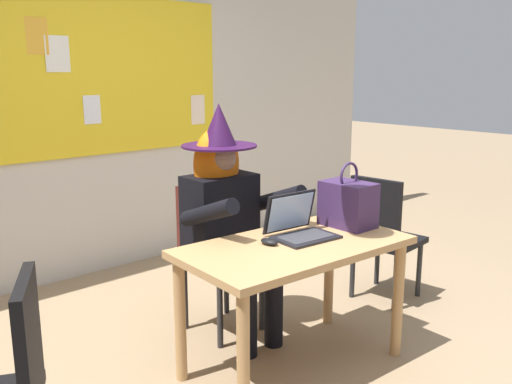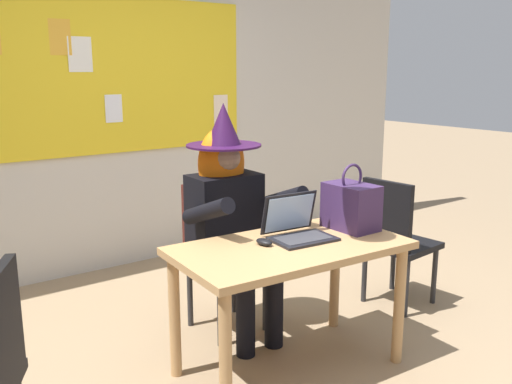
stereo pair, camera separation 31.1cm
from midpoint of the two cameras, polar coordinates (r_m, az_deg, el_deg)
The scene contains 9 objects.
ground_plane at distance 3.17m, azimuth -0.69°, elevation -18.08°, with size 24.00×24.00×0.00m, color #937A5B.
wall_back_bulletin at distance 4.56m, azimuth -19.02°, elevation 8.80°, with size 6.46×2.32×2.71m.
desk_main at distance 2.98m, azimuth 0.94°, elevation -7.13°, with size 1.26×0.73×0.71m.
chair_at_desk at distance 3.52m, azimuth -6.81°, elevation -5.67°, with size 0.43×0.43×0.92m.
person_costumed at distance 3.35m, azimuth -5.70°, elevation -1.62°, with size 0.60×0.69×1.41m.
laptop at distance 3.05m, azimuth 1.55°, elevation -3.65°, with size 0.36×0.31×0.24m.
computer_mouse at distance 2.92m, azimuth -1.78°, elevation -5.13°, with size 0.06×0.10×0.03m, color black.
handbag at distance 3.25m, azimuth 6.66°, elevation -1.20°, with size 0.20×0.30×0.38m.
chair_extra_corner at distance 3.95m, azimuth 10.52°, elevation -4.09°, with size 0.46×0.46×0.89m.
Camera 1 is at (-1.92, -1.95, 1.61)m, focal length 39.33 mm.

